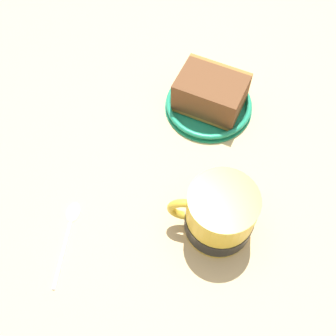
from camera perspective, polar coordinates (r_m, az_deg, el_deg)
ground_plane at (r=66.74cm, az=-0.65°, el=3.43°), size 147.74×147.74×3.72cm
small_plate at (r=68.44cm, az=5.67°, el=8.76°), size 14.41×14.41×1.51cm
cake_slice at (r=66.49cm, az=5.97°, el=10.41°), size 12.76×11.40×5.70cm
tea_mug at (r=54.74cm, az=7.13°, el=-6.51°), size 11.73×9.31×8.90cm
teaspoon at (r=59.35cm, az=-13.57°, el=-7.68°), size 2.64×12.57×0.80cm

